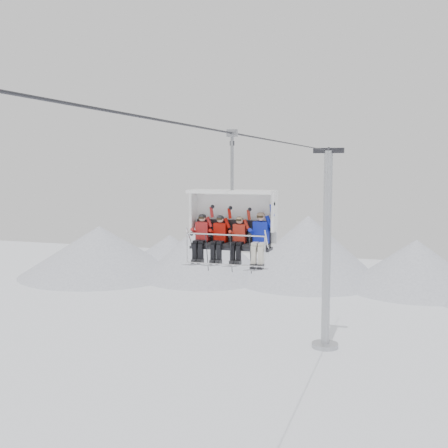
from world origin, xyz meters
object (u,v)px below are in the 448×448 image
(lift_tower_right, at_px, (326,264))
(skier_center_right, at_px, (239,238))
(skier_center_left, at_px, (219,237))
(skier_far_right, at_px, (260,237))
(chairlift_carrier, at_px, (233,219))
(skier_far_left, at_px, (201,236))

(lift_tower_right, xyz_separation_m, skier_center_right, (0.27, -21.42, 4.40))
(skier_center_left, height_order, skier_far_right, skier_far_right)
(skier_center_left, xyz_separation_m, skier_far_right, (1.27, 0.01, 0.05))
(chairlift_carrier, height_order, skier_far_right, chairlift_carrier)
(lift_tower_right, bearing_deg, skier_center_left, -90.91)
(skier_far_right, bearing_deg, chairlift_carrier, 161.76)
(chairlift_carrier, xyz_separation_m, skier_far_right, (0.93, -0.31, -0.49))
(lift_tower_right, distance_m, chairlift_carrier, 21.67)
(lift_tower_right, relative_size, skier_center_right, 7.99)
(skier_center_left, relative_size, skier_far_right, 0.97)
(chairlift_carrier, distance_m, skier_center_right, 0.69)
(skier_center_left, bearing_deg, lift_tower_right, 89.09)
(skier_center_left, bearing_deg, chairlift_carrier, 43.27)
(skier_center_right, height_order, skier_far_right, skier_far_right)
(chairlift_carrier, bearing_deg, skier_far_left, -160.96)
(lift_tower_right, bearing_deg, skier_far_right, -87.52)
(skier_center_right, bearing_deg, skier_center_left, 179.69)
(skier_far_left, height_order, skier_center_right, skier_far_left)
(lift_tower_right, relative_size, skier_center_left, 7.99)
(lift_tower_right, bearing_deg, skier_center_right, -89.28)
(chairlift_carrier, relative_size, skier_far_right, 2.30)
(skier_far_right, bearing_deg, skier_far_left, -179.63)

